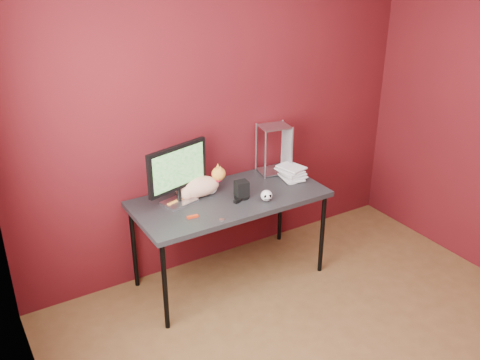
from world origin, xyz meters
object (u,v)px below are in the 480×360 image
book_stack (285,117)px  cat (199,186)px  desk (230,202)px  monitor (178,172)px  skull_mug (267,196)px  speaker (242,190)px

book_stack → cat: bearing=173.5°
desk → monitor: size_ratio=2.88×
skull_mug → book_stack: book_stack is taller
cat → book_stack: book_stack is taller
desk → speaker: size_ratio=10.95×
cat → book_stack: size_ratio=0.46×
monitor → speaker: size_ratio=3.81×
skull_mug → cat: bearing=160.1°
book_stack → desk: bearing=-174.7°
speaker → skull_mug: bearing=-40.6°
desk → monitor: bearing=164.2°
desk → cat: 0.27m
desk → cat: size_ratio=2.98×
speaker → book_stack: (0.46, 0.11, 0.48)m
monitor → skull_mug: monitor is taller
cat → speaker: (0.27, -0.20, -0.02)m
cat → book_stack: (0.73, -0.08, 0.46)m
book_stack → speaker: bearing=-166.5°
speaker → book_stack: size_ratio=0.13×
monitor → cat: size_ratio=1.04×
speaker → book_stack: bearing=20.2°
desk → monitor: (-0.38, 0.11, 0.31)m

